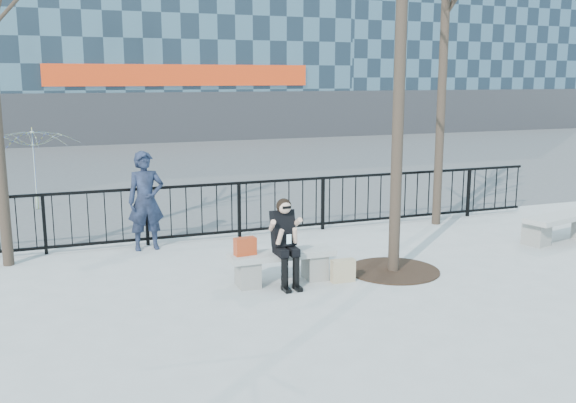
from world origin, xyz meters
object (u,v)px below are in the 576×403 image
object	(u,v)px
standing_man	(146,201)
bench_main	(282,263)
bench_second	(562,225)
seated_woman	(286,243)

from	to	relation	value
standing_man	bench_main	bearing A→B (deg)	-60.27
bench_second	standing_man	size ratio (longest dim) A/B	1.00
bench_second	seated_woman	world-z (taller)	seated_woman
bench_second	standing_man	bearing A→B (deg)	149.17
bench_main	bench_second	size ratio (longest dim) A/B	0.91
bench_second	seated_woman	size ratio (longest dim) A/B	1.36
seated_woman	standing_man	xyz separation A→B (m)	(-1.65, 2.86, 0.24)
bench_main	seated_woman	world-z (taller)	seated_woman
bench_main	seated_woman	size ratio (longest dim) A/B	1.23
bench_second	seated_woman	bearing A→B (deg)	171.67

